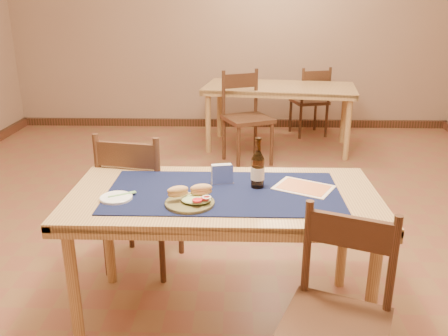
{
  "coord_description": "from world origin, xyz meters",
  "views": [
    {
      "loc": [
        0.07,
        -3.07,
        1.69
      ],
      "look_at": [
        0.0,
        -0.7,
        0.85
      ],
      "focal_mm": 38.0,
      "sensor_mm": 36.0,
      "label": 1
    }
  ],
  "objects_px": {
    "beer_bottle": "(258,169)",
    "back_table": "(279,93)",
    "sandwich_plate": "(191,199)",
    "chair_main_far": "(140,199)",
    "chair_main_near": "(337,317)",
    "napkin_holder": "(222,175)",
    "main_table": "(223,207)"
  },
  "relations": [
    {
      "from": "chair_main_near",
      "to": "beer_bottle",
      "type": "distance_m",
      "value": 0.86
    },
    {
      "from": "sandwich_plate",
      "to": "napkin_holder",
      "type": "bearing_deg",
      "value": 63.46
    },
    {
      "from": "chair_main_near",
      "to": "sandwich_plate",
      "type": "xyz_separation_m",
      "value": [
        -0.64,
        0.47,
        0.31
      ]
    },
    {
      "from": "chair_main_near",
      "to": "beer_bottle",
      "type": "bearing_deg",
      "value": 113.66
    },
    {
      "from": "main_table",
      "to": "chair_main_near",
      "type": "distance_m",
      "value": 0.83
    },
    {
      "from": "back_table",
      "to": "napkin_holder",
      "type": "distance_m",
      "value": 3.21
    },
    {
      "from": "sandwich_plate",
      "to": "back_table",
      "type": "bearing_deg",
      "value": 78.35
    },
    {
      "from": "main_table",
      "to": "beer_bottle",
      "type": "bearing_deg",
      "value": 21.54
    },
    {
      "from": "main_table",
      "to": "sandwich_plate",
      "type": "xyz_separation_m",
      "value": [
        -0.15,
        -0.16,
        0.11
      ]
    },
    {
      "from": "sandwich_plate",
      "to": "beer_bottle",
      "type": "xyz_separation_m",
      "value": [
        0.33,
        0.23,
        0.07
      ]
    },
    {
      "from": "beer_bottle",
      "to": "back_table",
      "type": "bearing_deg",
      "value": 83.24
    },
    {
      "from": "back_table",
      "to": "chair_main_far",
      "type": "distance_m",
      "value": 2.99
    },
    {
      "from": "chair_main_far",
      "to": "sandwich_plate",
      "type": "relative_size",
      "value": 3.94
    },
    {
      "from": "sandwich_plate",
      "to": "chair_main_near",
      "type": "bearing_deg",
      "value": -36.44
    },
    {
      "from": "sandwich_plate",
      "to": "beer_bottle",
      "type": "relative_size",
      "value": 0.9
    },
    {
      "from": "chair_main_far",
      "to": "sandwich_plate",
      "type": "height_order",
      "value": "chair_main_far"
    },
    {
      "from": "back_table",
      "to": "beer_bottle",
      "type": "height_order",
      "value": "beer_bottle"
    },
    {
      "from": "chair_main_near",
      "to": "beer_bottle",
      "type": "height_order",
      "value": "beer_bottle"
    },
    {
      "from": "chair_main_near",
      "to": "beer_bottle",
      "type": "xyz_separation_m",
      "value": [
        -0.31,
        0.71,
        0.39
      ]
    },
    {
      "from": "beer_bottle",
      "to": "chair_main_near",
      "type": "bearing_deg",
      "value": -66.34
    },
    {
      "from": "chair_main_far",
      "to": "sandwich_plate",
      "type": "distance_m",
      "value": 0.82
    },
    {
      "from": "chair_main_near",
      "to": "chair_main_far",
      "type": "bearing_deg",
      "value": 132.42
    },
    {
      "from": "back_table",
      "to": "sandwich_plate",
      "type": "xyz_separation_m",
      "value": [
        -0.71,
        -3.44,
        0.11
      ]
    },
    {
      "from": "main_table",
      "to": "napkin_holder",
      "type": "height_order",
      "value": "napkin_holder"
    },
    {
      "from": "main_table",
      "to": "chair_main_near",
      "type": "relative_size",
      "value": 1.78
    },
    {
      "from": "beer_bottle",
      "to": "chair_main_far",
      "type": "bearing_deg",
      "value": 149.5
    },
    {
      "from": "main_table",
      "to": "chair_main_far",
      "type": "height_order",
      "value": "chair_main_far"
    },
    {
      "from": "chair_main_far",
      "to": "napkin_holder",
      "type": "distance_m",
      "value": 0.73
    },
    {
      "from": "main_table",
      "to": "sandwich_plate",
      "type": "relative_size",
      "value": 6.61
    },
    {
      "from": "back_table",
      "to": "beer_bottle",
      "type": "bearing_deg",
      "value": -96.76
    },
    {
      "from": "sandwich_plate",
      "to": "napkin_holder",
      "type": "relative_size",
      "value": 1.9
    },
    {
      "from": "chair_main_far",
      "to": "main_table",
      "type": "bearing_deg",
      "value": -42.21
    }
  ]
}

